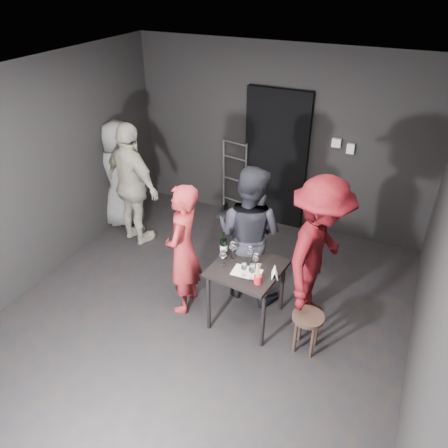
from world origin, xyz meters
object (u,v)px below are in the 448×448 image
at_px(wine_bottle, 224,248).
at_px(woman_black, 250,225).
at_px(bystander_grey, 119,169).
at_px(stool, 307,323).
at_px(breadstick_cup, 258,274).
at_px(man_maroon, 320,240).
at_px(server_red, 183,246).
at_px(bystander_cream, 131,174).
at_px(tasting_table, 247,274).
at_px(hand_truck, 233,203).

bearing_deg(wine_bottle, woman_black, 70.86).
height_order(bystander_grey, wine_bottle, bystander_grey).
relative_size(stool, breadstick_cup, 1.86).
height_order(bystander_grey, breadstick_cup, bystander_grey).
xyz_separation_m(stool, breadstick_cup, (-0.55, -0.05, 0.49)).
bearing_deg(bystander_grey, man_maroon, 130.34).
relative_size(server_red, bystander_cream, 0.80).
height_order(tasting_table, breadstick_cup, breadstick_cup).
height_order(woman_black, wine_bottle, woman_black).
relative_size(hand_truck, wine_bottle, 3.89).
relative_size(hand_truck, breadstick_cup, 4.98).
relative_size(man_maroon, breadstick_cup, 8.52).
bearing_deg(bystander_grey, bystander_cream, 110.14).
height_order(man_maroon, wine_bottle, man_maroon).
bearing_deg(stool, bystander_cream, 159.80).
height_order(man_maroon, breadstick_cup, man_maroon).
distance_m(wine_bottle, breadstick_cup, 0.58).
bearing_deg(wine_bottle, tasting_table, -10.57).
height_order(tasting_table, bystander_grey, bystander_grey).
bearing_deg(tasting_table, stool, -11.98).
bearing_deg(tasting_table, server_red, -173.79).
xyz_separation_m(bystander_cream, breadstick_cup, (2.31, -1.10, -0.21)).
height_order(server_red, bystander_grey, bystander_grey).
bearing_deg(bystander_grey, woman_black, 127.92).
height_order(woman_black, man_maroon, man_maroon).
xyz_separation_m(tasting_table, server_red, (-0.75, -0.08, 0.21)).
distance_m(woman_black, bystander_grey, 2.53).
xyz_separation_m(stool, bystander_grey, (-3.33, 1.39, 0.54)).
bearing_deg(breadstick_cup, bystander_cream, 154.46).
bearing_deg(man_maroon, stool, -165.52).
xyz_separation_m(woman_black, wine_bottle, (-0.14, -0.41, -0.10)).
distance_m(woman_black, wine_bottle, 0.44).
distance_m(tasting_table, woman_black, 0.59).
xyz_separation_m(wine_bottle, breadstick_cup, (0.51, -0.27, -0.01)).
height_order(stool, wine_bottle, wine_bottle).
height_order(hand_truck, wine_bottle, hand_truck).
bearing_deg(server_red, bystander_grey, -135.93).
height_order(woman_black, breadstick_cup, woman_black).
xyz_separation_m(stool, man_maroon, (-0.08, 0.51, 0.71)).
bearing_deg(hand_truck, stool, -40.95).
xyz_separation_m(woman_black, breadstick_cup, (0.37, -0.68, -0.11)).
relative_size(man_maroon, bystander_cream, 1.00).
distance_m(stool, server_red, 1.58).
xyz_separation_m(server_red, wine_bottle, (0.44, 0.14, 0.01)).
distance_m(server_red, man_maroon, 1.50).
relative_size(hand_truck, tasting_table, 1.68).
height_order(bystander_cream, breadstick_cup, bystander_cream).
height_order(wine_bottle, breadstick_cup, wine_bottle).
distance_m(server_red, wine_bottle, 0.46).
xyz_separation_m(bystander_grey, breadstick_cup, (2.78, -1.44, -0.05)).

